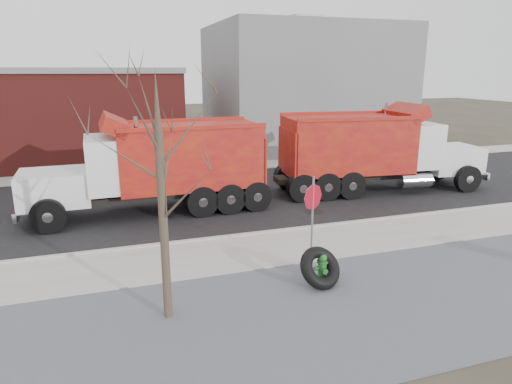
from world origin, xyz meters
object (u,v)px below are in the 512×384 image
object	(u,v)px
fire_hydrant	(322,269)
stop_sign	(313,206)
truck_tire	(320,268)
dump_truck_red_a	(373,148)
dump_truck_red_b	(158,163)

from	to	relation	value
fire_hydrant	stop_sign	world-z (taller)	stop_sign
truck_tire	dump_truck_red_a	size ratio (longest dim) A/B	0.14
fire_hydrant	dump_truck_red_b	bearing A→B (deg)	118.00
fire_hydrant	dump_truck_red_a	bearing A→B (deg)	55.56
truck_tire	stop_sign	xyz separation A→B (m)	(0.21, 0.96, 1.27)
fire_hydrant	truck_tire	bearing A→B (deg)	-128.83
dump_truck_red_b	dump_truck_red_a	bearing A→B (deg)	-179.67
fire_hydrant	truck_tire	xyz separation A→B (m)	(-0.14, -0.15, 0.12)
fire_hydrant	stop_sign	size ratio (longest dim) A/B	0.31
fire_hydrant	dump_truck_red_a	xyz separation A→B (m)	(6.03, 7.43, 1.52)
truck_tire	stop_sign	world-z (taller)	stop_sign
dump_truck_red_a	dump_truck_red_b	world-z (taller)	dump_truck_red_a
dump_truck_red_a	dump_truck_red_b	xyz separation A→B (m)	(-9.13, -0.27, -0.02)
stop_sign	dump_truck_red_b	xyz separation A→B (m)	(-3.17, 6.34, 0.11)
stop_sign	dump_truck_red_a	bearing A→B (deg)	44.38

